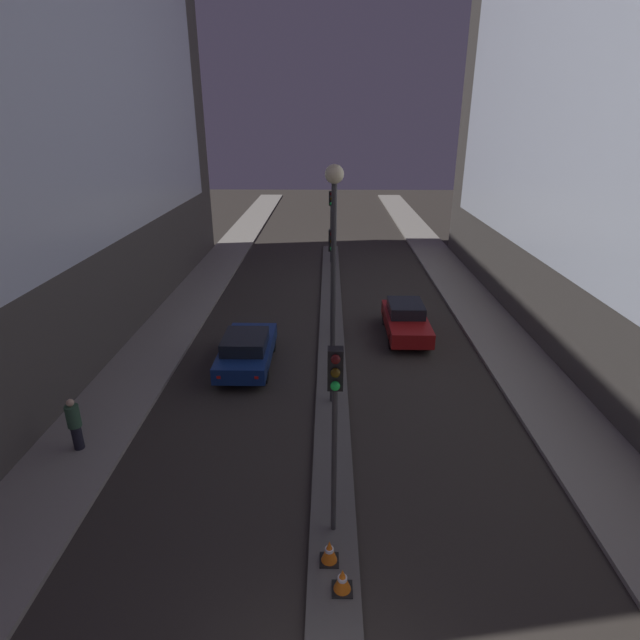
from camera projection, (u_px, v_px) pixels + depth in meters
The scene contains 11 objects.
building_left at pixel (8, 0), 17.95m from camera, with size 6.01×32.21×25.99m.
median_strip at pixel (331, 327), 23.16m from camera, with size 1.10×31.41×0.13m.
traffic_light_near at pixel (335, 403), 10.37m from camera, with size 0.32×0.42×4.65m.
traffic_light_mid at pixel (332, 259), 21.08m from camera, with size 0.32×0.42×4.65m.
traffic_light_far at pixel (331, 211), 32.14m from camera, with size 0.32×0.42×4.65m.
street_lamp at pixel (334, 243), 14.93m from camera, with size 0.55×0.55×7.72m.
traffic_cone_near at pixel (342, 580), 10.05m from camera, with size 0.43×0.43×0.54m.
traffic_cone_far at pixel (329, 551), 10.71m from camera, with size 0.42×0.42×0.55m.
car_left_lane at pixel (247, 350), 19.32m from camera, with size 1.90×4.38×1.44m.
car_right_lane at pixel (406, 320), 22.14m from camera, with size 1.76×4.28×1.47m.
pedestrian_on_left_sidewalk at pixel (75, 423), 14.20m from camera, with size 0.38×0.38×1.63m.
Camera 1 is at (-0.15, -4.66, 9.02)m, focal length 28.00 mm.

